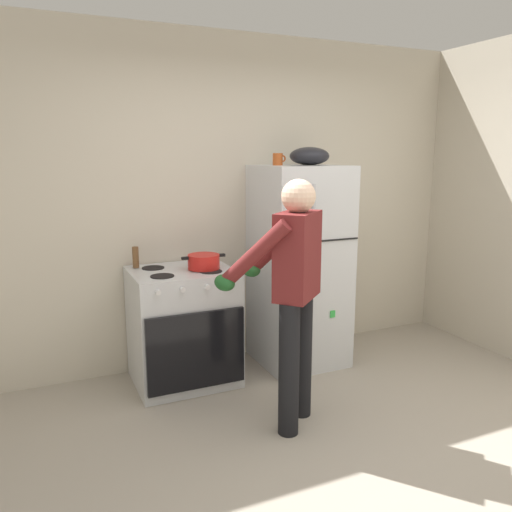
% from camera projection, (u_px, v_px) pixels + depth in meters
% --- Properties ---
extents(ground, '(8.00, 8.00, 0.00)m').
position_uv_depth(ground, '(359.00, 476.00, 2.80)').
color(ground, '#9E9384').
extents(kitchen_wall_back, '(6.00, 0.10, 2.70)m').
position_uv_depth(kitchen_wall_back, '(230.00, 201.00, 4.28)').
color(kitchen_wall_back, beige).
rests_on(kitchen_wall_back, ground).
extents(refrigerator, '(0.68, 0.72, 1.66)m').
position_uv_depth(refrigerator, '(299.00, 266.00, 4.23)').
color(refrigerator, silver).
rests_on(refrigerator, ground).
extents(stove_range, '(0.76, 0.67, 0.89)m').
position_uv_depth(stove_range, '(184.00, 327.00, 3.90)').
color(stove_range, silver).
rests_on(stove_range, ground).
extents(person_cook, '(0.68, 0.72, 1.60)m').
position_uv_depth(person_cook, '(291.00, 282.00, 3.18)').
color(person_cook, black).
rests_on(person_cook, ground).
extents(red_pot, '(0.34, 0.24, 0.11)m').
position_uv_depth(red_pot, '(204.00, 262.00, 3.82)').
color(red_pot, red).
rests_on(red_pot, stove_range).
extents(coffee_mug, '(0.11, 0.08, 0.10)m').
position_uv_depth(coffee_mug, '(278.00, 159.00, 4.03)').
color(coffee_mug, '#B24C1E').
rests_on(coffee_mug, refrigerator).
extents(pepper_mill, '(0.05, 0.05, 0.16)m').
position_uv_depth(pepper_mill, '(136.00, 257.00, 3.86)').
color(pepper_mill, brown).
rests_on(pepper_mill, stove_range).
extents(mixing_bowl, '(0.32, 0.32, 0.14)m').
position_uv_depth(mixing_bowl, '(309.00, 156.00, 4.08)').
color(mixing_bowl, black).
rests_on(mixing_bowl, refrigerator).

